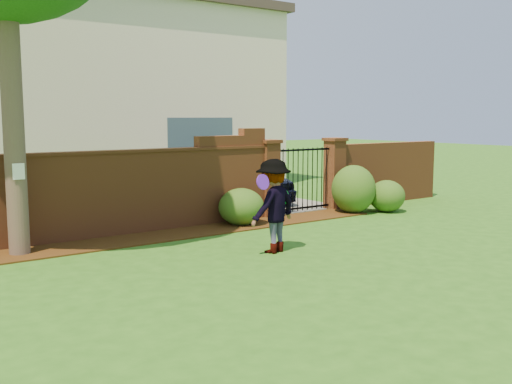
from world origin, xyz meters
TOP-DOWN VIEW (x-y plane):
  - ground at (0.00, 0.00)m, footprint 80.00×80.00m
  - mulch_bed at (-0.95, 3.34)m, footprint 11.10×1.08m
  - brick_wall at (-2.01, 4.00)m, footprint 8.70×0.31m
  - brick_wall_return at (6.60, 4.00)m, footprint 4.00×0.25m
  - pillar_left at (2.40, 4.00)m, footprint 0.50×0.50m
  - pillar_right at (4.60, 4.00)m, footprint 0.50×0.50m
  - iron_gate at (3.50, 4.00)m, footprint 1.78×0.03m
  - driveway at (3.50, 8.00)m, footprint 3.20×8.00m
  - house at (1.00, 12.00)m, footprint 12.40×6.40m
  - car at (3.46, 6.40)m, footprint 2.15×4.17m
  - paper_notice at (-3.60, 3.21)m, footprint 0.20×0.01m
  - shrub_left at (1.21, 3.44)m, footprint 1.03×1.03m
  - shrub_middle at (4.47, 3.16)m, footprint 1.11×1.11m
  - shrub_right at (5.30, 2.79)m, footprint 0.92×0.92m
  - man at (0.17, 0.89)m, footprint 1.21×0.88m
  - frisbee_purple at (-0.22, 0.72)m, footprint 0.28×0.11m
  - frisbee_green at (0.47, 0.98)m, footprint 0.26×0.13m

SIDE VIEW (x-z plane):
  - ground at x=0.00m, z-range -0.01..0.00m
  - driveway at x=3.50m, z-range 0.00..0.01m
  - mulch_bed at x=-0.95m, z-range 0.00..0.03m
  - shrub_right at x=5.30m, z-range 0.00..0.82m
  - shrub_left at x=1.21m, z-range 0.00..0.84m
  - shrub_middle at x=4.47m, z-range 0.00..1.22m
  - car at x=3.46m, z-range 0.00..1.36m
  - man at x=0.17m, z-range 0.00..1.69m
  - brick_wall_return at x=6.60m, z-range 0.00..1.70m
  - iron_gate at x=3.50m, z-range 0.05..1.65m
  - brick_wall at x=-2.01m, z-range -0.15..2.01m
  - pillar_left at x=2.40m, z-range 0.02..1.90m
  - pillar_right at x=4.60m, z-range 0.02..1.90m
  - frisbee_green at x=0.47m, z-range 0.85..1.11m
  - frisbee_purple at x=-0.22m, z-range 1.19..1.45m
  - paper_notice at x=-3.60m, z-range 1.36..1.64m
  - house at x=1.00m, z-range 0.01..6.31m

